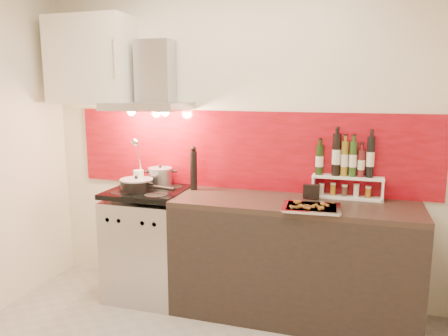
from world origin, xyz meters
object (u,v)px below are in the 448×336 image
(range_stove, at_px, (149,244))
(stock_pot, at_px, (160,176))
(baking_tray, at_px, (311,207))
(saute_pan, at_px, (137,185))
(pepper_mill, at_px, (194,169))
(counter, at_px, (293,259))

(range_stove, height_order, stock_pot, stock_pot)
(stock_pot, distance_m, baking_tray, 1.35)
(range_stove, relative_size, baking_tray, 2.21)
(range_stove, relative_size, saute_pan, 1.80)
(saute_pan, distance_m, baking_tray, 1.41)
(pepper_mill, bearing_deg, range_stove, -157.63)
(counter, relative_size, baking_tray, 4.37)
(pepper_mill, relative_size, baking_tray, 0.88)
(stock_pot, bearing_deg, range_stove, -102.08)
(range_stove, distance_m, saute_pan, 0.52)
(counter, bearing_deg, baking_tray, -53.46)
(range_stove, xyz_separation_m, stock_pot, (0.04, 0.17, 0.54))
(stock_pot, xyz_separation_m, saute_pan, (-0.10, -0.23, -0.03))
(pepper_mill, distance_m, baking_tray, 1.05)
(range_stove, xyz_separation_m, counter, (1.20, 0.00, 0.01))
(stock_pot, relative_size, saute_pan, 0.40)
(pepper_mill, bearing_deg, counter, -9.30)
(range_stove, xyz_separation_m, saute_pan, (-0.06, -0.05, 0.52))
(stock_pot, bearing_deg, pepper_mill, -5.45)
(range_stove, xyz_separation_m, baking_tray, (1.34, -0.18, 0.47))
(range_stove, bearing_deg, pepper_mill, 22.37)
(saute_pan, distance_m, pepper_mill, 0.47)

